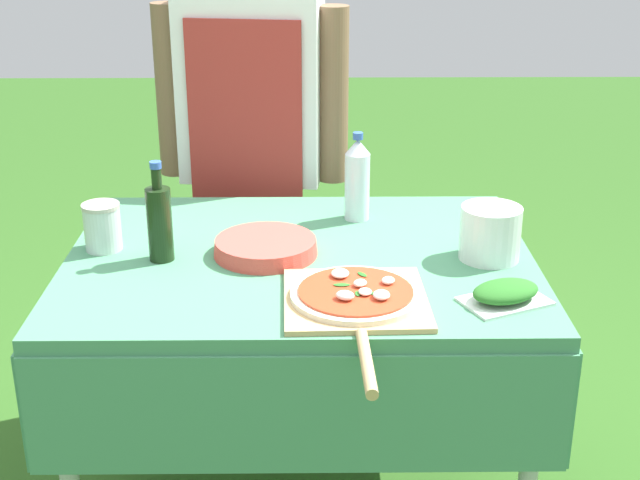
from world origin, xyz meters
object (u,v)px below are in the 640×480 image
at_px(prep_table, 300,289).
at_px(oil_bottle, 160,222).
at_px(person_cook, 252,134).
at_px(pizza_on_peel, 356,299).
at_px(plate_stack, 266,247).
at_px(water_bottle, 357,179).
at_px(mixing_tub, 490,233).
at_px(sauce_jar, 103,229).
at_px(herb_container, 505,293).

bearing_deg(prep_table, oil_bottle, -176.33).
distance_m(person_cook, pizza_on_peel, 0.97).
xyz_separation_m(person_cook, plate_stack, (0.07, -0.64, -0.11)).
bearing_deg(water_bottle, oil_bottle, -150.33).
height_order(person_cook, oil_bottle, person_cook).
xyz_separation_m(water_bottle, mixing_tub, (0.31, -0.28, -0.05)).
distance_m(plate_stack, sauce_jar, 0.41).
xyz_separation_m(person_cook, pizza_on_peel, (0.28, -0.93, -0.12)).
bearing_deg(mixing_tub, prep_table, 177.20).
relative_size(pizza_on_peel, mixing_tub, 3.75).
bearing_deg(prep_table, water_bottle, 59.21).
bearing_deg(person_cook, plate_stack, 104.43).
xyz_separation_m(prep_table, pizza_on_peel, (0.12, -0.28, 0.11)).
height_order(oil_bottle, herb_container, oil_bottle).
xyz_separation_m(prep_table, person_cook, (-0.15, 0.65, 0.22)).
bearing_deg(water_bottle, person_cook, 127.61).
xyz_separation_m(prep_table, oil_bottle, (-0.33, -0.02, 0.19)).
distance_m(prep_table, water_bottle, 0.36).
bearing_deg(herb_container, plate_stack, 152.81).
distance_m(person_cook, water_bottle, 0.50).
height_order(pizza_on_peel, water_bottle, water_bottle).
xyz_separation_m(pizza_on_peel, water_bottle, (0.03, 0.53, 0.10)).
bearing_deg(plate_stack, water_bottle, 46.65).
bearing_deg(person_cook, herb_container, 131.55).
distance_m(oil_bottle, plate_stack, 0.26).
xyz_separation_m(herb_container, sauce_jar, (-0.94, 0.31, 0.03)).
bearing_deg(plate_stack, herb_container, -27.19).
bearing_deg(herb_container, person_cook, 123.23).
xyz_separation_m(pizza_on_peel, sauce_jar, (-0.61, 0.32, 0.04)).
relative_size(prep_table, plate_stack, 4.54).
relative_size(person_cook, pizza_on_peel, 2.87).
relative_size(herb_container, plate_stack, 0.85).
height_order(oil_bottle, mixing_tub, oil_bottle).
height_order(person_cook, sauce_jar, person_cook).
xyz_separation_m(prep_table, mixing_tub, (0.46, -0.02, 0.16)).
bearing_deg(prep_table, pizza_on_peel, -65.61).
xyz_separation_m(water_bottle, herb_container, (0.30, -0.52, -0.09)).
xyz_separation_m(mixing_tub, sauce_jar, (-0.95, 0.07, -0.01)).
height_order(prep_table, sauce_jar, sauce_jar).
relative_size(mixing_tub, sauce_jar, 1.23).
relative_size(oil_bottle, mixing_tub, 1.69).
relative_size(person_cook, herb_container, 7.27).
relative_size(pizza_on_peel, water_bottle, 2.29).
bearing_deg(sauce_jar, herb_container, -18.49).
xyz_separation_m(oil_bottle, plate_stack, (0.25, 0.03, -0.08)).
relative_size(prep_table, water_bottle, 4.81).
distance_m(person_cook, herb_container, 1.10).
height_order(prep_table, oil_bottle, oil_bottle).
bearing_deg(herb_container, sauce_jar, 161.51).
distance_m(pizza_on_peel, herb_container, 0.32).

